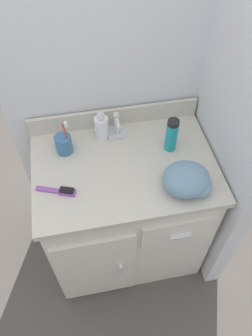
{
  "coord_description": "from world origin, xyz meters",
  "views": [
    {
      "loc": [
        -0.17,
        -0.91,
        1.97
      ],
      "look_at": [
        0.0,
        -0.03,
        0.84
      ],
      "focal_mm": 35.0,
      "sensor_mm": 36.0,
      "label": 1
    }
  ],
  "objects": [
    {
      "name": "ground_plane",
      "position": [
        0.0,
        0.0,
        0.0
      ],
      "size": [
        6.0,
        6.0,
        0.0
      ],
      "primitive_type": "plane",
      "color": "#4C4742"
    },
    {
      "name": "wall_back",
      "position": [
        0.0,
        0.33,
        1.1
      ],
      "size": [
        1.01,
        0.08,
        2.2
      ],
      "primitive_type": "cube",
      "color": "silver",
      "rests_on": "ground_plane"
    },
    {
      "name": "wall_right",
      "position": [
        0.47,
        0.0,
        1.1
      ],
      "size": [
        0.08,
        0.65,
        2.2
      ],
      "primitive_type": "cube",
      "color": "silver",
      "rests_on": "ground_plane"
    },
    {
      "name": "vanity",
      "position": [
        -0.0,
        -0.0,
        0.43
      ],
      "size": [
        0.83,
        0.58,
        0.82
      ],
      "color": "silver",
      "rests_on": "ground_plane"
    },
    {
      "name": "backsplash",
      "position": [
        0.0,
        0.28,
        0.87
      ],
      "size": [
        0.83,
        0.02,
        0.1
      ],
      "color": "beige",
      "rests_on": "vanity"
    },
    {
      "name": "sink_faucet",
      "position": [
        0.0,
        0.19,
        0.87
      ],
      "size": [
        0.09,
        0.09,
        0.14
      ],
      "color": "silver",
      "rests_on": "vanity"
    },
    {
      "name": "toothbrush_cup",
      "position": [
        -0.26,
        0.14,
        0.87
      ],
      "size": [
        0.08,
        0.08,
        0.19
      ],
      "color": "teal",
      "rests_on": "vanity"
    },
    {
      "name": "soap_dispenser",
      "position": [
        -0.07,
        0.2,
        0.88
      ],
      "size": [
        0.07,
        0.07,
        0.15
      ],
      "color": "white",
      "rests_on": "vanity"
    },
    {
      "name": "shaving_cream_can",
      "position": [
        0.23,
        0.07,
        0.9
      ],
      "size": [
        0.05,
        0.05,
        0.17
      ],
      "color": "teal",
      "rests_on": "vanity"
    },
    {
      "name": "hairbrush",
      "position": [
        -0.29,
        -0.09,
        0.83
      ],
      "size": [
        0.17,
        0.08,
        0.03
      ],
      "rotation": [
        0.0,
        0.0,
        -0.35
      ],
      "color": "purple",
      "rests_on": "vanity"
    },
    {
      "name": "hand_towel",
      "position": [
        0.24,
        -0.17,
        0.87
      ],
      "size": [
        0.2,
        0.18,
        0.11
      ],
      "color": "#6B8EA8",
      "rests_on": "vanity"
    }
  ]
}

